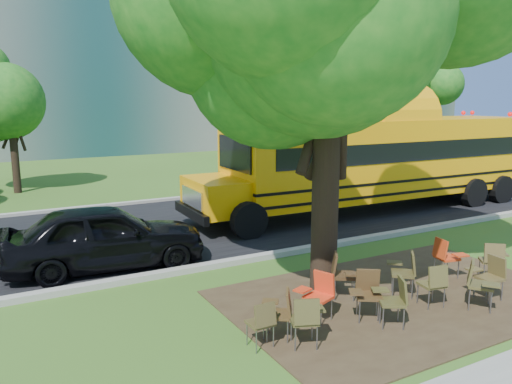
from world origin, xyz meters
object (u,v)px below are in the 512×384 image
chair_0 (263,319)px  black_car (105,236)px  chair_1 (307,316)px  chair_3 (367,290)px  chair_5 (478,280)px  chair_12 (446,254)px  chair_7 (494,258)px  chair_2 (394,296)px  chair_6 (490,273)px  chair_11 (406,269)px  chair_10 (341,271)px  chair_8 (281,309)px  school_bus (382,158)px  chair_9 (319,291)px  chair_4 (435,281)px  main_tree (330,14)px

chair_0 → black_car: 5.36m
chair_0 → chair_1: chair_1 is taller
chair_3 → black_car: bearing=-22.8°
chair_5 → chair_12: chair_5 is taller
chair_7 → chair_12: (-0.72, 0.67, 0.00)m
chair_2 → chair_6: chair_2 is taller
black_car → chair_11: bearing=-128.4°
chair_10 → chair_2: bearing=35.9°
chair_2 → chair_8: bearing=103.6°
chair_1 → chair_5: size_ratio=0.94×
school_bus → chair_3: size_ratio=14.53×
school_bus → chair_9: (-7.53, -6.56, -1.34)m
chair_0 → chair_5: size_ratio=0.84×
chair_3 → chair_10: (0.18, 0.97, 0.02)m
chair_10 → chair_7: bearing=110.2°
chair_5 → black_car: bearing=-83.7°
chair_3 → chair_12: same height
chair_2 → black_car: black_car is taller
chair_6 → chair_8: size_ratio=1.04×
chair_5 → chair_8: chair_5 is taller
chair_7 → chair_9: 4.49m
chair_0 → chair_1: 0.70m
chair_11 → chair_2: bearing=169.2°
chair_0 → chair_4: bearing=-3.9°
chair_0 → chair_11: size_ratio=0.85×
chair_3 → chair_4: chair_3 is taller
school_bus → chair_5: school_bus is taller
school_bus → chair_11: size_ratio=14.11×
chair_1 → chair_12: bearing=36.3°
chair_10 → chair_8: bearing=-31.9°
school_bus → chair_10: (-6.56, -5.98, -1.30)m
chair_6 → chair_8: 4.59m
chair_5 → chair_10: chair_5 is taller
chair_6 → chair_11: (-1.35, 0.95, 0.03)m
chair_0 → chair_8: size_ratio=0.93×
chair_2 → chair_6: (2.56, -0.03, -0.00)m
chair_5 → chair_7: size_ratio=1.04×
chair_4 → chair_6: bearing=0.6°
school_bus → chair_1: (-8.33, -7.33, -1.34)m
chair_2 → chair_1: bearing=116.7°
chair_0 → chair_12: chair_12 is taller
chair_0 → school_bus: bearing=37.5°
chair_9 → chair_10: (0.97, 0.58, 0.03)m
chair_5 → main_tree: bearing=-88.3°
chair_0 → chair_11: (3.62, 0.49, 0.09)m
chair_10 → black_car: 5.61m
chair_12 → black_car: black_car is taller
main_tree → black_car: bearing=136.7°
chair_2 → chair_6: 2.56m
school_bus → chair_3: bearing=-132.8°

